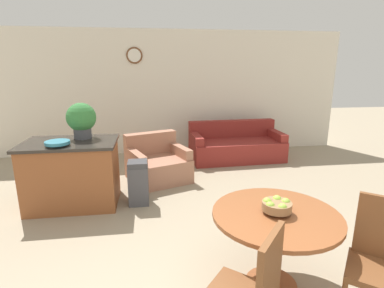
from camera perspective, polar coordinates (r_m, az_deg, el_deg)
The scene contains 10 objects.
wall_back at distance 6.79m, azimuth -4.87°, elevation 9.68°, with size 8.00×0.09×2.70m.
dining_table at distance 2.75m, azimuth 15.52°, elevation -15.59°, with size 1.08×1.08×0.72m.
dining_chair_near_right at distance 2.77m, azimuth 32.18°, elevation -17.79°, with size 0.59×0.59×0.98m.
fruit_bowl at distance 2.65m, azimuth 15.83°, elevation -11.20°, with size 0.25×0.25×0.13m.
kitchen_island at distance 4.54m, azimuth -21.74°, elevation -5.20°, with size 1.25×0.84×0.93m.
teal_bowl at distance 4.22m, azimuth -24.26°, elevation 0.22°, with size 0.31×0.31×0.07m.
potted_plant at distance 4.50m, azimuth -20.32°, elevation 4.47°, with size 0.41×0.41×0.51m.
trash_bin at distance 4.37m, azimuth -10.18°, elevation -7.27°, with size 0.28×0.28×0.64m.
couch at distance 6.44m, azimuth 8.33°, elevation -0.43°, with size 1.94×0.99×0.78m.
armchair at distance 5.25m, azimuth -6.63°, elevation -3.87°, with size 1.18×1.16×0.78m.
Camera 1 is at (-0.38, -1.25, 1.92)m, focal length 28.00 mm.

